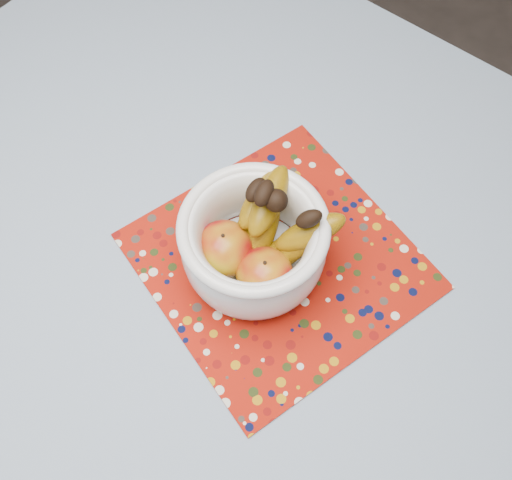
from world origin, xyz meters
TOP-DOWN VIEW (x-y plane):
  - table at (0.00, 0.00)m, footprint 1.20×1.20m
  - tablecloth at (0.00, 0.00)m, footprint 1.32×1.32m
  - placemat at (0.09, 0.11)m, footprint 0.45×0.45m
  - fruit_bowl at (0.07, 0.09)m, footprint 0.23×0.22m

SIDE VIEW (x-z plane):
  - table at x=0.00m, z-range 0.30..1.05m
  - tablecloth at x=0.00m, z-range 0.75..0.76m
  - placemat at x=0.09m, z-range 0.76..0.76m
  - fruit_bowl at x=0.07m, z-range 0.75..0.93m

